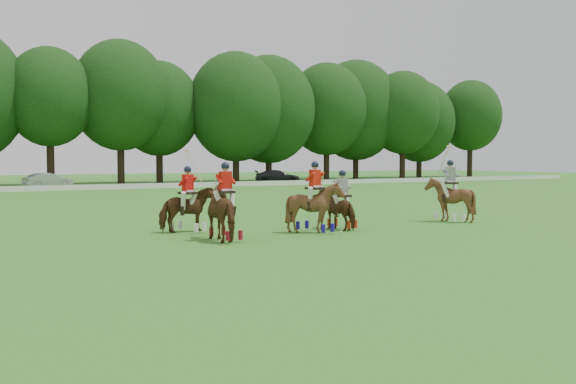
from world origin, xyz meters
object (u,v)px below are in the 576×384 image
polo_stripe_b (450,199)px  polo_red_c (315,207)px  polo_red_b (188,209)px  polo_stripe_a (342,208)px  polo_red_a (226,212)px  polo_ball (341,232)px  car_right (278,177)px  car_mid (48,181)px

polo_stripe_b → polo_red_c: bearing=-175.8°
polo_red_b → polo_stripe_a: 5.48m
polo_red_a → polo_stripe_a: size_ratio=1.14×
polo_stripe_b → polo_ball: polo_stripe_b is taller
car_right → polo_ball: (-19.92, -39.45, -0.63)m
polo_red_b → polo_ball: polo_red_b is taller
polo_ball → polo_stripe_a: bearing=52.7°
car_mid → polo_stripe_b: (8.68, -38.34, 0.26)m
car_mid → polo_ball: (2.54, -39.45, -0.61)m
polo_red_c → polo_ball: polo_red_c is taller
polo_red_a → polo_red_b: size_ratio=0.86×
car_right → polo_red_b: polo_red_b is taller
car_right → polo_red_c: size_ratio=1.91×
polo_ball → polo_stripe_b: bearing=10.2°
car_right → polo_red_a: size_ratio=1.92×
polo_red_b → polo_ball: bearing=-33.4°
car_mid → polo_red_b: polo_red_b is taller
car_right → polo_red_b: 43.90m
polo_stripe_a → polo_red_b: bearing=160.1°
car_right → car_mid: bearing=114.8°
car_right → polo_stripe_b: polo_stripe_b is taller
polo_red_b → polo_stripe_b: 10.67m
polo_red_a → polo_red_b: polo_red_b is taller
polo_red_c → polo_ball: bearing=-42.9°
polo_red_a → polo_red_c: (3.49, 0.28, 0.01)m
polo_red_b → polo_stripe_a: bearing=-19.9°
car_mid → polo_red_a: 39.15m
polo_red_b → polo_stripe_b: size_ratio=0.94×
car_mid → polo_stripe_b: 39.31m
car_mid → polo_stripe_a: polo_stripe_a is taller
polo_stripe_b → polo_red_b: bearing=170.4°
polo_stripe_b → polo_stripe_a: bearing=-179.1°
car_mid → polo_stripe_a: 38.57m
car_mid → car_right: 22.46m
car_right → polo_red_a: polo_red_a is taller
car_right → polo_red_a: 45.93m
car_mid → car_right: bearing=-105.6°
polo_stripe_b → polo_ball: (-6.14, -1.11, -0.87)m
polo_red_a → polo_stripe_a: 4.98m
polo_red_a → polo_ball: 4.25m
polo_red_a → polo_stripe_b: (10.29, 0.78, 0.02)m
polo_red_b → polo_stripe_b: (10.52, -1.78, 0.10)m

